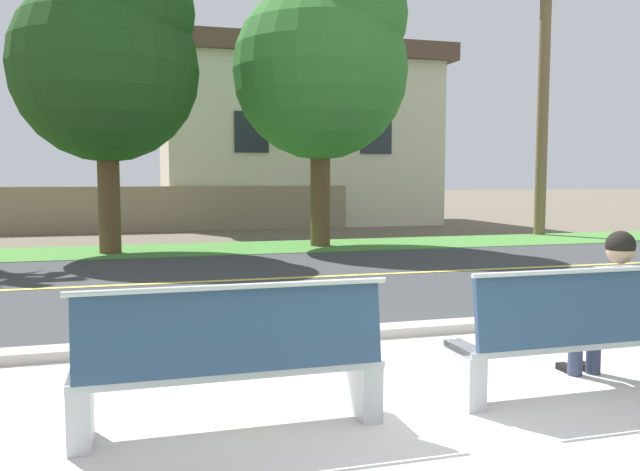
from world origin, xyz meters
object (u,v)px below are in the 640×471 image
(shade_tree_left, at_px, (327,58))
(palm_tree_short, at_px, (546,7))
(seated_person_grey, at_px, (610,302))
(shade_tree_far_left, at_px, (111,55))
(bench_right, at_px, (581,337))
(bench_left, at_px, (232,365))

(shade_tree_left, height_order, palm_tree_short, palm_tree_short)
(seated_person_grey, distance_m, shade_tree_left, 11.55)
(shade_tree_left, xyz_separation_m, palm_tree_short, (6.88, 1.38, 1.99))
(shade_tree_far_left, bearing_deg, palm_tree_short, 7.74)
(bench_right, height_order, palm_tree_short, palm_tree_short)
(seated_person_grey, bearing_deg, bench_left, -176.74)
(shade_tree_left, distance_m, palm_tree_short, 7.30)
(bench_left, xyz_separation_m, shade_tree_left, (3.92, 11.04, 4.01))
(bench_right, distance_m, palm_tree_short, 16.03)
(bench_left, xyz_separation_m, bench_right, (2.63, 0.00, 0.00))
(seated_person_grey, relative_size, shade_tree_left, 0.18)
(shade_tree_far_left, bearing_deg, bench_left, -85.04)
(seated_person_grey, distance_m, palm_tree_short, 15.62)
(shade_tree_far_left, height_order, palm_tree_short, palm_tree_short)
(seated_person_grey, height_order, palm_tree_short, palm_tree_short)
(bench_left, bearing_deg, palm_tree_short, 48.97)
(shade_tree_far_left, height_order, shade_tree_left, shade_tree_left)
(seated_person_grey, height_order, shade_tree_left, shade_tree_left)
(seated_person_grey, bearing_deg, shade_tree_far_left, 110.45)
(bench_left, xyz_separation_m, shade_tree_far_left, (-0.94, 10.82, 3.81))
(seated_person_grey, height_order, shade_tree_far_left, shade_tree_far_left)
(bench_right, xyz_separation_m, shade_tree_left, (1.29, 11.04, 4.01))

